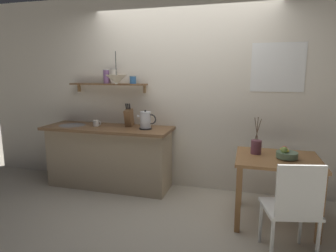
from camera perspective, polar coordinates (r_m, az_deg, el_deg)
ground_plane at (r=3.79m, az=0.45°, el=-15.04°), size 14.00×14.00×0.00m
back_wall at (r=4.02m, az=5.76°, el=6.44°), size 6.80×0.11×2.70m
kitchen_counter at (r=4.25m, az=-11.58°, el=-5.89°), size 1.83×0.63×0.88m
wall_shelf at (r=4.24m, az=-11.18°, el=8.77°), size 1.16×0.20×0.34m
dining_table at (r=3.35m, az=20.82°, el=-7.95°), size 0.87×0.75×0.74m
dining_chair_near at (r=2.77m, az=23.60°, el=-14.33°), size 0.52×0.50×0.91m
fruit_bowl at (r=3.28m, az=22.44°, el=-5.11°), size 0.22×0.22×0.13m
twig_vase at (r=3.37m, az=17.10°, el=-3.91°), size 0.12×0.12×0.42m
electric_kettle at (r=3.88m, az=-4.45°, el=1.10°), size 0.26×0.17×0.26m
knife_block at (r=4.07m, az=-7.76°, el=1.70°), size 0.09×0.18×0.33m
coffee_mug_by_sink at (r=4.21m, az=-14.07°, el=0.55°), size 0.12×0.08×0.09m
pendant_lamp at (r=3.87m, az=-10.22°, el=9.09°), size 0.29×0.29×0.43m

